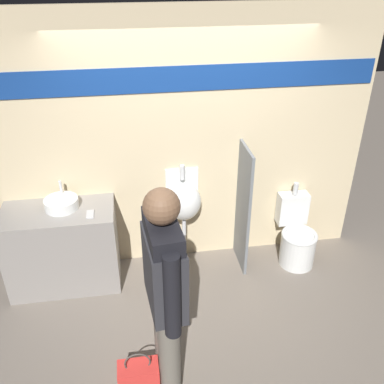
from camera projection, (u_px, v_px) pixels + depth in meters
name	position (u px, v px, depth m)	size (l,w,h in m)	color
ground_plane	(195.00, 286.00, 4.51)	(16.00, 16.00, 0.00)	#70665B
display_wall	(185.00, 145.00, 4.35)	(3.83, 0.07, 2.70)	beige
sink_counter	(63.00, 248.00, 4.36)	(1.10, 0.56, 0.88)	gray
sink_basin	(61.00, 203.00, 4.17)	(0.33, 0.33, 0.24)	silver
cell_phone	(90.00, 214.00, 4.09)	(0.07, 0.14, 0.01)	#B7B7BC
divider_near_counter	(243.00, 209.00, 4.53)	(0.03, 0.47, 1.40)	slate
urinal_near_counter	(184.00, 202.00, 4.49)	(0.36, 0.29, 1.17)	silver
toilet	(296.00, 238.00, 4.76)	(0.40, 0.56, 0.89)	silver
person_in_vest	(165.00, 286.00, 2.97)	(0.27, 0.64, 1.83)	#666056
shopping_bag	(139.00, 380.00, 3.34)	(0.32, 0.17, 0.47)	red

